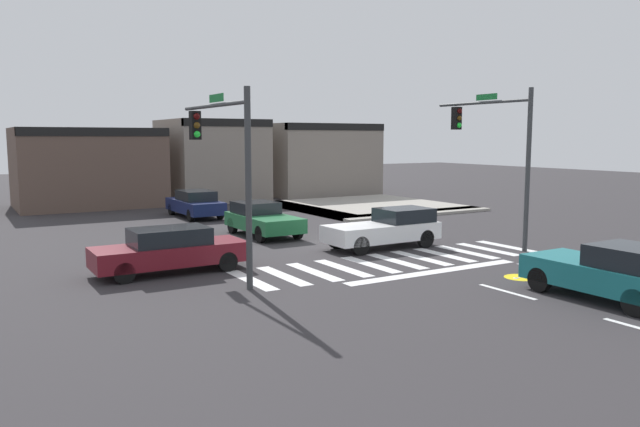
# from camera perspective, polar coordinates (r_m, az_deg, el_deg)

# --- Properties ---
(ground_plane) EXTENTS (120.00, 120.00, 0.00)m
(ground_plane) POSITION_cam_1_polar(r_m,az_deg,el_deg) (25.28, 0.77, -2.70)
(ground_plane) COLOR #302D30
(crosswalk_near) EXTENTS (11.57, 3.04, 0.01)m
(crosswalk_near) POSITION_cam_1_polar(r_m,az_deg,el_deg) (21.65, 7.07, -4.40)
(crosswalk_near) COLOR silver
(crosswalk_near) RESTS_ON ground_plane
(lane_markings) EXTENTS (6.80, 18.75, 0.01)m
(lane_markings) POSITION_cam_1_polar(r_m,az_deg,el_deg) (17.82, 24.11, -7.47)
(lane_markings) COLOR white
(lane_markings) RESTS_ON ground_plane
(bike_detector_marking) EXTENTS (1.00, 1.00, 0.01)m
(bike_detector_marking) POSITION_cam_1_polar(r_m,az_deg,el_deg) (20.00, 18.10, -5.65)
(bike_detector_marking) COLOR yellow
(bike_detector_marking) RESTS_ON ground_plane
(curb_corner_northeast) EXTENTS (10.00, 10.60, 0.15)m
(curb_corner_northeast) POSITION_cam_1_polar(r_m,az_deg,el_deg) (37.70, 4.19, 0.62)
(curb_corner_northeast) COLOR #9E998E
(curb_corner_northeast) RESTS_ON ground_plane
(storefront_row) EXTENTS (24.78, 6.84, 5.50)m
(storefront_row) POSITION_cam_1_polar(r_m,az_deg,el_deg) (43.33, -9.78, 4.76)
(storefront_row) COLOR brown
(storefront_row) RESTS_ON ground_plane
(traffic_signal_southeast) EXTENTS (0.32, 4.97, 6.12)m
(traffic_signal_southeast) POSITION_cam_1_polar(r_m,az_deg,el_deg) (25.34, 15.91, 6.63)
(traffic_signal_southeast) COLOR #383A3D
(traffic_signal_southeast) RESTS_ON ground_plane
(traffic_signal_southwest) EXTENTS (0.32, 5.13, 5.68)m
(traffic_signal_southwest) POSITION_cam_1_polar(r_m,az_deg,el_deg) (18.92, -9.07, 5.95)
(traffic_signal_southwest) COLOR #383A3D
(traffic_signal_southwest) RESTS_ON ground_plane
(car_green) EXTENTS (1.94, 4.29, 1.44)m
(car_green) POSITION_cam_1_polar(r_m,az_deg,el_deg) (27.08, -5.40, -0.51)
(car_green) COLOR #1E6638
(car_green) RESTS_ON ground_plane
(car_teal) EXTENTS (1.91, 4.15, 1.54)m
(car_teal) POSITION_cam_1_polar(r_m,az_deg,el_deg) (17.95, 25.46, -4.90)
(car_teal) COLOR #196B70
(car_teal) RESTS_ON ground_plane
(car_white) EXTENTS (4.58, 1.81, 1.51)m
(car_white) POSITION_cam_1_polar(r_m,az_deg,el_deg) (24.15, 6.21, -1.37)
(car_white) COLOR white
(car_white) RESTS_ON ground_plane
(car_navy) EXTENTS (1.83, 4.63, 1.46)m
(car_navy) POSITION_cam_1_polar(r_m,az_deg,el_deg) (33.85, -11.50, 0.91)
(car_navy) COLOR #141E4C
(car_navy) RESTS_ON ground_plane
(car_maroon) EXTENTS (4.79, 1.75, 1.44)m
(car_maroon) POSITION_cam_1_polar(r_m,az_deg,el_deg) (20.13, -13.75, -3.29)
(car_maroon) COLOR maroon
(car_maroon) RESTS_ON ground_plane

